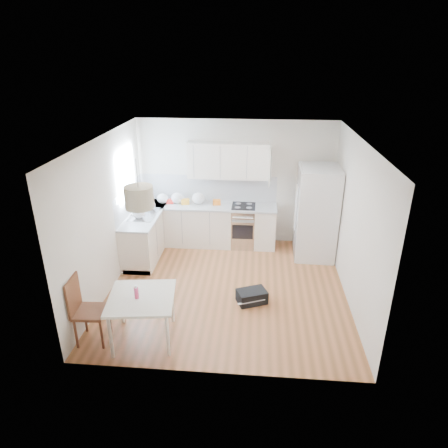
% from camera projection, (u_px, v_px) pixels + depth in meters
% --- Properties ---
extents(floor, '(4.20, 4.20, 0.00)m').
position_uv_depth(floor, '(227.00, 288.00, 7.27)').
color(floor, brown).
rests_on(floor, ground).
extents(ceiling, '(4.20, 4.20, 0.00)m').
position_uv_depth(ceiling, '(228.00, 140.00, 6.20)').
color(ceiling, white).
rests_on(ceiling, wall_back).
extents(wall_back, '(4.20, 0.00, 4.20)m').
position_uv_depth(wall_back, '(235.00, 183.00, 8.65)').
color(wall_back, beige).
rests_on(wall_back, floor).
extents(wall_left, '(0.00, 4.20, 4.20)m').
position_uv_depth(wall_left, '(107.00, 216.00, 6.90)').
color(wall_left, beige).
rests_on(wall_left, floor).
extents(wall_right, '(0.00, 4.20, 4.20)m').
position_uv_depth(wall_right, '(355.00, 224.00, 6.56)').
color(wall_right, beige).
rests_on(wall_right, floor).
extents(window_glassblock, '(0.02, 1.00, 1.00)m').
position_uv_depth(window_glassblock, '(126.00, 175.00, 7.79)').
color(window_glassblock, '#BFE0F9').
rests_on(window_glassblock, wall_left).
extents(cabinets_back, '(3.00, 0.60, 0.88)m').
position_uv_depth(cabinets_back, '(207.00, 225.00, 8.79)').
color(cabinets_back, white).
rests_on(cabinets_back, floor).
extents(cabinets_left, '(0.60, 1.80, 0.88)m').
position_uv_depth(cabinets_left, '(146.00, 235.00, 8.33)').
color(cabinets_left, white).
rests_on(cabinets_left, floor).
extents(counter_back, '(3.02, 0.64, 0.04)m').
position_uv_depth(counter_back, '(207.00, 206.00, 8.60)').
color(counter_back, '#B5B8BB').
rests_on(counter_back, cabinets_back).
extents(counter_left, '(0.64, 1.82, 0.04)m').
position_uv_depth(counter_left, '(145.00, 214.00, 8.15)').
color(counter_left, '#B5B8BB').
rests_on(counter_left, cabinets_left).
extents(backsplash_back, '(3.00, 0.01, 0.58)m').
position_uv_depth(backsplash_back, '(208.00, 188.00, 8.75)').
color(backsplash_back, white).
rests_on(backsplash_back, wall_back).
extents(backsplash_left, '(0.01, 1.80, 0.58)m').
position_uv_depth(backsplash_left, '(129.00, 200.00, 8.05)').
color(backsplash_left, white).
rests_on(backsplash_left, wall_left).
extents(upper_cabinets, '(1.70, 0.32, 0.75)m').
position_uv_depth(upper_cabinets, '(228.00, 160.00, 8.31)').
color(upper_cabinets, white).
rests_on(upper_cabinets, wall_back).
extents(range_oven, '(0.50, 0.61, 0.88)m').
position_uv_depth(range_oven, '(243.00, 227.00, 8.72)').
color(range_oven, '#B6B8BB').
rests_on(range_oven, floor).
extents(sink, '(0.50, 0.80, 0.16)m').
position_uv_depth(sink, '(144.00, 215.00, 8.10)').
color(sink, '#B6B8BB').
rests_on(sink, counter_left).
extents(refrigerator, '(0.92, 0.97, 1.89)m').
position_uv_depth(refrigerator, '(317.00, 213.00, 8.12)').
color(refrigerator, white).
rests_on(refrigerator, floor).
extents(dining_table, '(1.04, 1.04, 0.73)m').
position_uv_depth(dining_table, '(142.00, 301.00, 5.74)').
color(dining_table, beige).
rests_on(dining_table, floor).
extents(dining_chair, '(0.46, 0.46, 1.04)m').
position_uv_depth(dining_chair, '(91.00, 310.00, 5.76)').
color(dining_chair, '#4D2917').
rests_on(dining_chair, floor).
extents(drink_bottle, '(0.07, 0.07, 0.21)m').
position_uv_depth(drink_bottle, '(136.00, 292.00, 5.63)').
color(drink_bottle, '#D53B6F').
rests_on(drink_bottle, dining_table).
extents(gym_bag, '(0.57, 0.48, 0.22)m').
position_uv_depth(gym_bag, '(252.00, 296.00, 6.82)').
color(gym_bag, black).
rests_on(gym_bag, floor).
extents(pendant_lamp, '(0.50, 0.50, 0.30)m').
position_uv_depth(pendant_lamp, '(139.00, 197.00, 5.29)').
color(pendant_lamp, beige).
rests_on(pendant_lamp, ceiling).
extents(grocery_bag_a, '(0.25, 0.21, 0.22)m').
position_uv_depth(grocery_bag_a, '(163.00, 199.00, 8.64)').
color(grocery_bag_a, white).
rests_on(grocery_bag_a, counter_back).
extents(grocery_bag_b, '(0.27, 0.23, 0.24)m').
position_uv_depth(grocery_bag_b, '(177.00, 198.00, 8.64)').
color(grocery_bag_b, white).
rests_on(grocery_bag_b, counter_back).
extents(grocery_bag_c, '(0.28, 0.23, 0.25)m').
position_uv_depth(grocery_bag_c, '(198.00, 198.00, 8.62)').
color(grocery_bag_c, white).
rests_on(grocery_bag_c, counter_back).
extents(grocery_bag_d, '(0.22, 0.19, 0.20)m').
position_uv_depth(grocery_bag_d, '(150.00, 205.00, 8.30)').
color(grocery_bag_d, white).
rests_on(grocery_bag_d, counter_back).
extents(grocery_bag_e, '(0.25, 0.22, 0.23)m').
position_uv_depth(grocery_bag_e, '(138.00, 213.00, 7.87)').
color(grocery_bag_e, white).
rests_on(grocery_bag_e, counter_left).
extents(snack_orange, '(0.18, 0.13, 0.11)m').
position_uv_depth(snack_orange, '(217.00, 202.00, 8.59)').
color(snack_orange, '#CC5B12').
rests_on(snack_orange, counter_back).
extents(snack_yellow, '(0.18, 0.13, 0.12)m').
position_uv_depth(snack_yellow, '(185.00, 202.00, 8.62)').
color(snack_yellow, orange).
rests_on(snack_yellow, counter_back).
extents(snack_red, '(0.16, 0.11, 0.10)m').
position_uv_depth(snack_red, '(170.00, 201.00, 8.66)').
color(snack_red, red).
rests_on(snack_red, counter_back).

